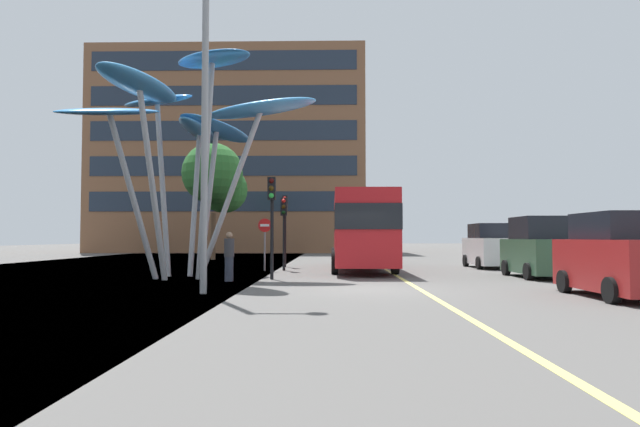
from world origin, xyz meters
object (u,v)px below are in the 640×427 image
traffic_light_kerb_near (272,205)px  traffic_light_island_mid (285,215)px  red_bus (361,227)px  car_parked_mid (540,249)px  street_lamp (217,83)px  car_parked_near (621,257)px  no_entry_sign (265,236)px  pedestrian (229,257)px  leaf_sculpture (194,115)px  car_parked_far (490,247)px  traffic_light_kerb_far (284,218)px

traffic_light_kerb_near → traffic_light_island_mid: 8.21m
red_bus → traffic_light_kerb_near: size_ratio=2.98×
car_parked_mid → street_lamp: bearing=-150.9°
car_parked_near → car_parked_mid: size_ratio=1.02×
traffic_light_kerb_near → no_entry_sign: 5.17m
car_parked_near → no_entry_sign: no_entry_sign is taller
car_parked_near → traffic_light_island_mid: bearing=124.3°
traffic_light_kerb_near → pedestrian: (-1.35, -0.81, -1.78)m
leaf_sculpture → car_parked_mid: size_ratio=2.23×
car_parked_near → street_lamp: 11.23m
car_parked_near → no_entry_sign: size_ratio=1.75×
car_parked_near → no_entry_sign: 14.68m
car_parked_near → street_lamp: size_ratio=0.45×
red_bus → street_lamp: bearing=-112.4°
street_lamp → no_entry_sign: (0.13, 9.86, -4.06)m
car_parked_far → car_parked_mid: bearing=-90.2°
traffic_light_kerb_far → car_parked_far: 10.22m
traffic_light_kerb_near → street_lamp: size_ratio=0.40×
leaf_sculpture → street_lamp: (1.98, -5.49, -0.38)m
traffic_light_island_mid → pedestrian: (-1.13, -9.01, -1.76)m
car_parked_near → no_entry_sign: (-10.08, 10.66, 0.56)m
traffic_light_kerb_near → no_entry_sign: bearing=99.6°
red_bus → car_parked_far: 6.66m
red_bus → car_parked_far: (6.36, 1.74, -0.93)m
leaf_sculpture → pedestrian: (1.60, -1.43, -5.16)m
leaf_sculpture → traffic_light_kerb_far: (2.93, 4.56, -3.63)m
car_parked_near → street_lamp: (-10.20, 0.81, 4.62)m
traffic_light_kerb_near → traffic_light_island_mid: size_ratio=1.01×
traffic_light_kerb_near → car_parked_far: traffic_light_kerb_near is taller
red_bus → traffic_light_island_mid: size_ratio=3.01×
traffic_light_kerb_far → car_parked_far: bearing=13.8°
traffic_light_kerb_near → car_parked_far: size_ratio=0.88×
car_parked_mid → no_entry_sign: bearing=160.1°
leaf_sculpture → street_lamp: bearing=-70.2°
traffic_light_kerb_near → street_lamp: 5.80m
traffic_light_kerb_near → street_lamp: street_lamp is taller
red_bus → car_parked_near: red_bus is taller
pedestrian → street_lamp: bearing=-84.6°
red_bus → traffic_light_island_mid: (-3.68, 2.34, 0.65)m
traffic_light_kerb_far → street_lamp: 10.61m
pedestrian → no_entry_sign: 5.86m
car_parked_mid → red_bus: bearing=143.3°
red_bus → traffic_light_kerb_far: bearing=-168.9°
car_parked_near → car_parked_mid: car_parked_mid is taller
traffic_light_kerb_near → car_parked_far: (9.82, 7.60, -1.60)m
traffic_light_island_mid → street_lamp: (-0.75, -13.07, 3.02)m
traffic_light_kerb_far → no_entry_sign: bearing=-166.6°
car_parked_far → no_entry_sign: bearing=-166.2°
car_parked_near → pedestrian: car_parked_near is taller
red_bus → car_parked_far: size_ratio=2.61×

